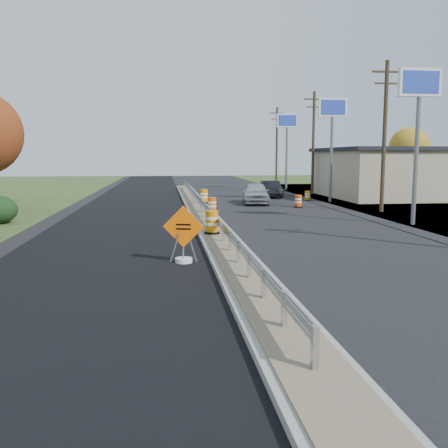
{
  "coord_description": "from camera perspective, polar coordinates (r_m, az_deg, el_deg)",
  "views": [
    {
      "loc": [
        -2.31,
        -21.23,
        3.54
      ],
      "look_at": [
        -0.15,
        -3.44,
        1.1
      ],
      "focal_mm": 40.0,
      "sensor_mm": 36.0,
      "label": 1
    }
  ],
  "objects": [
    {
      "name": "guardrail",
      "position": [
        30.44,
        -2.56,
        2.45
      ],
      "size": [
        0.1,
        46.15,
        0.72
      ],
      "color": "silver",
      "rests_on": "median"
    },
    {
      "name": "car_silver",
      "position": [
        37.57,
        3.66,
        3.56
      ],
      "size": [
        2.51,
        4.91,
        1.6
      ],
      "primitive_type": "imported",
      "rotation": [
        0.0,
        0.0,
        -0.14
      ],
      "color": "silver",
      "rests_on": "ground"
    },
    {
      "name": "barrel_median_far",
      "position": [
        35.54,
        -2.31,
        3.16
      ],
      "size": [
        0.67,
        0.67,
        0.98
      ],
      "color": "black",
      "rests_on": "median"
    },
    {
      "name": "car_dark_mid",
      "position": [
        43.74,
        5.38,
        4.01
      ],
      "size": [
        1.69,
        4.36,
        1.41
      ],
      "primitive_type": "imported",
      "rotation": [
        0.0,
        0.0,
        -0.05
      ],
      "color": "black",
      "rests_on": "ground"
    },
    {
      "name": "retail_building_near",
      "position": [
        47.37,
        22.63,
        5.49
      ],
      "size": [
        18.5,
        12.5,
        4.27
      ],
      "color": "tan",
      "rests_on": "ground"
    },
    {
      "name": "utility_pole_nmid",
      "position": [
        47.31,
        10.17,
        9.32
      ],
      "size": [
        1.9,
        0.26,
        9.4
      ],
      "color": "#473523",
      "rests_on": "ground"
    },
    {
      "name": "pylon_sign_north",
      "position": [
        52.89,
        7.22,
        10.88
      ],
      "size": [
        2.2,
        0.3,
        7.9
      ],
      "color": "slate",
      "rests_on": "ground"
    },
    {
      "name": "tree_far_yellow",
      "position": [
        62.07,
        20.42,
        8.2
      ],
      "size": [
        4.62,
        4.62,
        6.86
      ],
      "color": "#473523",
      "rests_on": "ground"
    },
    {
      "name": "pylon_sign_mid",
      "position": [
        39.48,
        12.28,
        11.85
      ],
      "size": [
        2.2,
        0.3,
        7.9
      ],
      "color": "slate",
      "rests_on": "ground"
    },
    {
      "name": "milled_overlay",
      "position": [
        31.49,
        -10.7,
        1.18
      ],
      "size": [
        7.2,
        120.0,
        0.01
      ],
      "primitive_type": "cube",
      "color": "black",
      "rests_on": "ground"
    },
    {
      "name": "median",
      "position": [
        29.52,
        -2.4,
        1.08
      ],
      "size": [
        1.6,
        55.0,
        0.23
      ],
      "color": "gray",
      "rests_on": "ground"
    },
    {
      "name": "barrel_shoulder_near",
      "position": [
        35.09,
        8.48,
        2.57
      ],
      "size": [
        0.6,
        0.6,
        0.87
      ],
      "color": "black",
      "rests_on": "ground"
    },
    {
      "name": "barrel_median_mid",
      "position": [
        29.62,
        -1.37,
        2.16
      ],
      "size": [
        0.6,
        0.6,
        0.89
      ],
      "color": "black",
      "rests_on": "median"
    },
    {
      "name": "barrel_shoulder_mid",
      "position": [
        40.7,
        9.52,
        3.19
      ],
      "size": [
        0.53,
        0.53,
        0.78
      ],
      "color": "black",
      "rests_on": "ground"
    },
    {
      "name": "utility_pole_smid",
      "position": [
        33.26,
        17.87,
        9.79
      ],
      "size": [
        1.9,
        0.26,
        9.4
      ],
      "color": "#473523",
      "rests_on": "ground"
    },
    {
      "name": "ground",
      "position": [
        21.64,
        -0.72,
        -1.66
      ],
      "size": [
        140.0,
        140.0,
        0.0
      ],
      "primitive_type": "plane",
      "color": "black",
      "rests_on": "ground"
    },
    {
      "name": "barrel_median_near",
      "position": [
        21.42,
        -1.37,
        0.15
      ],
      "size": [
        0.68,
        0.68,
        0.99
      ],
      "color": "black",
      "rests_on": "median"
    },
    {
      "name": "pylon_sign_south",
      "position": [
        27.56,
        21.41,
        13.35
      ],
      "size": [
        2.2,
        0.3,
        7.9
      ],
      "color": "slate",
      "rests_on": "ground"
    },
    {
      "name": "caution_sign",
      "position": [
        16.7,
        -4.64,
        -2.8
      ],
      "size": [
        1.35,
        0.58,
        1.92
      ],
      "rotation": [
        0.0,
        0.0,
        -0.26
      ],
      "color": "white",
      "rests_on": "ground"
    },
    {
      "name": "utility_pole_north",
      "position": [
        61.8,
        6.05,
        9.01
      ],
      "size": [
        1.9,
        0.26,
        9.4
      ],
      "color": "#473523",
      "rests_on": "ground"
    }
  ]
}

